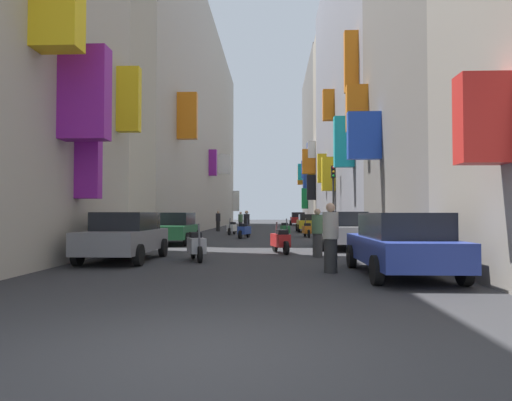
{
  "coord_description": "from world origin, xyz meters",
  "views": [
    {
      "loc": [
        0.82,
        -4.55,
        1.43
      ],
      "look_at": [
        -0.64,
        32.88,
        2.53
      ],
      "focal_mm": 31.37,
      "sensor_mm": 36.0,
      "label": 1
    }
  ],
  "objects_px": {
    "scooter_red": "(280,240)",
    "parked_car_red": "(298,219)",
    "scooter_green": "(285,229)",
    "parked_car_blue": "(401,243)",
    "pedestrian_far_away": "(317,233)",
    "parked_car_yellow": "(309,222)",
    "pedestrian_near_right": "(247,224)",
    "parked_car_silver": "(342,229)",
    "scooter_orange": "(307,230)",
    "scooter_silver": "(196,245)",
    "parked_car_grey": "(125,235)",
    "traffic_light_near_corner": "(333,188)",
    "scooter_white": "(232,228)",
    "pedestrian_near_left": "(241,222)",
    "scooter_blue": "(244,230)",
    "parked_car_green": "(175,228)",
    "pedestrian_mid_street": "(218,221)",
    "pedestrian_crossing": "(331,238)"
  },
  "relations": [
    {
      "from": "parked_car_yellow",
      "to": "scooter_green",
      "type": "xyz_separation_m",
      "value": [
        -2.08,
        -7.51,
        -0.27
      ]
    },
    {
      "from": "parked_car_silver",
      "to": "scooter_orange",
      "type": "xyz_separation_m",
      "value": [
        -0.78,
        8.7,
        -0.32
      ]
    },
    {
      "from": "parked_car_silver",
      "to": "scooter_silver",
      "type": "bearing_deg",
      "value": -136.67
    },
    {
      "from": "parked_car_green",
      "to": "scooter_blue",
      "type": "distance_m",
      "value": 5.81
    },
    {
      "from": "scooter_red",
      "to": "parked_car_red",
      "type": "bearing_deg",
      "value": 85.97
    },
    {
      "from": "scooter_red",
      "to": "scooter_green",
      "type": "height_order",
      "value": "same"
    },
    {
      "from": "scooter_white",
      "to": "scooter_green",
      "type": "xyz_separation_m",
      "value": [
        3.55,
        -2.69,
        -0.0
      ]
    },
    {
      "from": "parked_car_yellow",
      "to": "scooter_red",
      "type": "height_order",
      "value": "parked_car_yellow"
    },
    {
      "from": "parked_car_yellow",
      "to": "pedestrian_near_left",
      "type": "relative_size",
      "value": 2.49
    },
    {
      "from": "scooter_orange",
      "to": "traffic_light_near_corner",
      "type": "height_order",
      "value": "traffic_light_near_corner"
    },
    {
      "from": "pedestrian_near_right",
      "to": "pedestrian_mid_street",
      "type": "distance_m",
      "value": 8.75
    },
    {
      "from": "scooter_orange",
      "to": "pedestrian_near_left",
      "type": "bearing_deg",
      "value": 118.45
    },
    {
      "from": "pedestrian_far_away",
      "to": "scooter_silver",
      "type": "bearing_deg",
      "value": -162.27
    },
    {
      "from": "scooter_white",
      "to": "parked_car_green",
      "type": "bearing_deg",
      "value": -101.0
    },
    {
      "from": "parked_car_red",
      "to": "pedestrian_near_right",
      "type": "height_order",
      "value": "pedestrian_near_right"
    },
    {
      "from": "parked_car_blue",
      "to": "pedestrian_far_away",
      "type": "xyz_separation_m",
      "value": [
        -1.46,
        4.4,
        0.03
      ]
    },
    {
      "from": "parked_car_green",
      "to": "scooter_blue",
      "type": "bearing_deg",
      "value": 59.3
    },
    {
      "from": "pedestrian_near_left",
      "to": "pedestrian_mid_street",
      "type": "distance_m",
      "value": 1.86
    },
    {
      "from": "parked_car_grey",
      "to": "parked_car_silver",
      "type": "bearing_deg",
      "value": 34.45
    },
    {
      "from": "scooter_blue",
      "to": "traffic_light_near_corner",
      "type": "height_order",
      "value": "traffic_light_near_corner"
    },
    {
      "from": "parked_car_green",
      "to": "parked_car_red",
      "type": "xyz_separation_m",
      "value": [
        7.64,
        34.16,
        0.05
      ]
    },
    {
      "from": "scooter_blue",
      "to": "pedestrian_far_away",
      "type": "xyz_separation_m",
      "value": [
        3.14,
        -11.08,
        0.33
      ]
    },
    {
      "from": "parked_car_red",
      "to": "pedestrian_far_away",
      "type": "distance_m",
      "value": 40.28
    },
    {
      "from": "parked_car_silver",
      "to": "scooter_blue",
      "type": "bearing_deg",
      "value": 121.12
    },
    {
      "from": "scooter_orange",
      "to": "scooter_white",
      "type": "distance_m",
      "value": 5.79
    },
    {
      "from": "pedestrian_near_right",
      "to": "pedestrian_crossing",
      "type": "bearing_deg",
      "value": -79.7
    },
    {
      "from": "parked_car_silver",
      "to": "parked_car_green",
      "type": "bearing_deg",
      "value": 161.83
    },
    {
      "from": "scooter_red",
      "to": "parked_car_grey",
      "type": "bearing_deg",
      "value": -150.34
    },
    {
      "from": "parked_car_blue",
      "to": "scooter_orange",
      "type": "height_order",
      "value": "parked_car_blue"
    },
    {
      "from": "parked_car_grey",
      "to": "pedestrian_far_away",
      "type": "relative_size",
      "value": 2.53
    },
    {
      "from": "traffic_light_near_corner",
      "to": "parked_car_blue",
      "type": "bearing_deg",
      "value": -92.67
    },
    {
      "from": "parked_car_silver",
      "to": "pedestrian_near_left",
      "type": "bearing_deg",
      "value": 107.45
    },
    {
      "from": "parked_car_yellow",
      "to": "pedestrian_near_right",
      "type": "distance_m",
      "value": 8.69
    },
    {
      "from": "parked_car_grey",
      "to": "traffic_light_near_corner",
      "type": "bearing_deg",
      "value": 60.47
    },
    {
      "from": "parked_car_red",
      "to": "scooter_blue",
      "type": "bearing_deg",
      "value": -99.12
    },
    {
      "from": "scooter_silver",
      "to": "pedestrian_far_away",
      "type": "height_order",
      "value": "pedestrian_far_away"
    },
    {
      "from": "parked_car_silver",
      "to": "scooter_green",
      "type": "xyz_separation_m",
      "value": [
        -2.07,
        9.17,
        -0.32
      ]
    },
    {
      "from": "parked_car_yellow",
      "to": "pedestrian_mid_street",
      "type": "relative_size",
      "value": 2.36
    },
    {
      "from": "traffic_light_near_corner",
      "to": "scooter_white",
      "type": "bearing_deg",
      "value": 160.46
    },
    {
      "from": "parked_car_blue",
      "to": "pedestrian_crossing",
      "type": "xyz_separation_m",
      "value": [
        -1.53,
        0.49,
        0.08
      ]
    },
    {
      "from": "scooter_blue",
      "to": "traffic_light_near_corner",
      "type": "distance_m",
      "value": 6.34
    },
    {
      "from": "scooter_green",
      "to": "pedestrian_crossing",
      "type": "relative_size",
      "value": 1.08
    },
    {
      "from": "parked_car_red",
      "to": "parked_car_silver",
      "type": "bearing_deg",
      "value": -90.3
    },
    {
      "from": "scooter_white",
      "to": "scooter_red",
      "type": "bearing_deg",
      "value": -77.74
    },
    {
      "from": "parked_car_green",
      "to": "scooter_orange",
      "type": "distance_m",
      "value": 9.15
    },
    {
      "from": "pedestrian_far_away",
      "to": "pedestrian_near_left",
      "type": "bearing_deg",
      "value": 101.04
    },
    {
      "from": "pedestrian_mid_street",
      "to": "scooter_white",
      "type": "bearing_deg",
      "value": -73.75
    },
    {
      "from": "parked_car_blue",
      "to": "pedestrian_near_right",
      "type": "xyz_separation_m",
      "value": [
        -4.58,
        17.27,
        0.04
      ]
    },
    {
      "from": "scooter_red",
      "to": "scooter_white",
      "type": "bearing_deg",
      "value": 102.26
    },
    {
      "from": "scooter_red",
      "to": "scooter_blue",
      "type": "bearing_deg",
      "value": 101.28
    }
  ]
}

